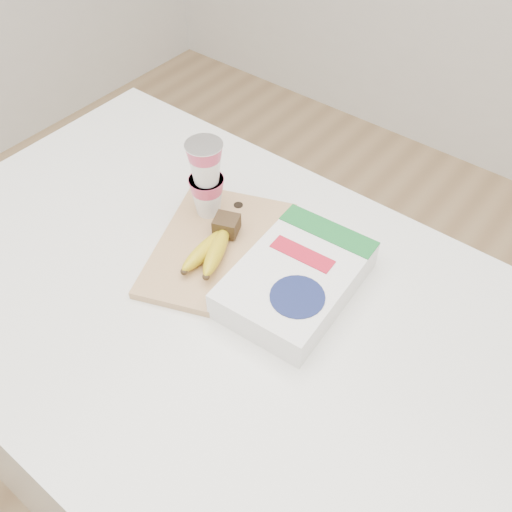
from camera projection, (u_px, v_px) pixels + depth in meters
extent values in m
plane|color=tan|center=(222.00, 484.00, 1.77)|extent=(4.00, 4.00, 0.00)
cube|color=white|center=(214.00, 410.00, 1.42)|extent=(1.26, 0.84, 0.95)
cube|color=tan|center=(219.00, 248.00, 1.14)|extent=(0.34, 0.39, 0.02)
cube|color=#382816|center=(227.00, 225.00, 1.14)|extent=(0.06, 0.06, 0.03)
ellipsoid|color=gold|center=(206.00, 249.00, 1.10)|extent=(0.05, 0.15, 0.04)
sphere|color=#382816|center=(184.00, 272.00, 1.06)|extent=(0.01, 0.01, 0.01)
ellipsoid|color=gold|center=(216.00, 251.00, 1.09)|extent=(0.09, 0.15, 0.04)
sphere|color=#382816|center=(206.00, 277.00, 1.05)|extent=(0.01, 0.01, 0.01)
cylinder|color=silver|center=(204.00, 145.00, 1.07)|extent=(0.07, 0.07, 0.00)
cube|color=white|center=(296.00, 280.00, 1.05)|extent=(0.21, 0.30, 0.06)
cube|color=#186C2C|center=(329.00, 231.00, 1.09)|extent=(0.20, 0.06, 0.00)
cylinder|color=#141D4B|center=(297.00, 297.00, 0.98)|extent=(0.10, 0.10, 0.00)
cube|color=red|center=(302.00, 254.00, 1.05)|extent=(0.12, 0.04, 0.00)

